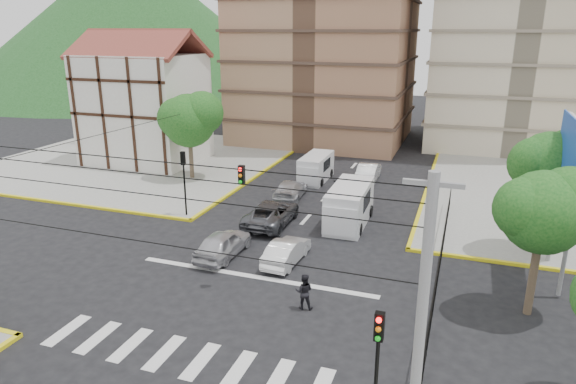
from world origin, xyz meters
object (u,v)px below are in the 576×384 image
at_px(traffic_light_nw, 184,173).
at_px(car_silver_front_left, 223,244).
at_px(traffic_light_se, 377,356).
at_px(van_right_lane, 348,207).
at_px(pedestrian_crosswalk, 304,292).
at_px(car_white_front_right, 287,251).
at_px(van_left_lane, 315,169).

xyz_separation_m(traffic_light_nw, car_silver_front_left, (5.16, -4.84, -2.36)).
distance_m(traffic_light_nw, car_silver_front_left, 7.46).
height_order(traffic_light_se, van_right_lane, traffic_light_se).
xyz_separation_m(traffic_light_se, pedestrian_crosswalk, (-4.43, 6.88, -2.26)).
height_order(traffic_light_se, traffic_light_nw, same).
relative_size(traffic_light_nw, car_white_front_right, 1.09).
distance_m(traffic_light_se, traffic_light_nw, 22.06).
relative_size(traffic_light_nw, van_left_lane, 0.92).
height_order(car_silver_front_left, pedestrian_crosswalk, pedestrian_crosswalk).
relative_size(traffic_light_se, van_right_lane, 0.77).
xyz_separation_m(van_right_lane, pedestrian_crosswalk, (0.47, -10.87, -0.40)).
bearing_deg(van_left_lane, pedestrian_crosswalk, -74.51).
bearing_deg(car_silver_front_left, pedestrian_crosswalk, 149.16).
relative_size(van_right_lane, car_white_front_right, 1.42).
height_order(car_white_front_right, pedestrian_crosswalk, pedestrian_crosswalk).
distance_m(van_left_lane, car_white_front_right, 15.86).
distance_m(traffic_light_se, car_silver_front_left, 15.18).
xyz_separation_m(traffic_light_se, car_silver_front_left, (-10.44, 10.76, -2.36)).
bearing_deg(traffic_light_se, van_right_lane, 105.43).
bearing_deg(traffic_light_nw, car_white_front_right, -26.77).
xyz_separation_m(car_white_front_right, pedestrian_crosswalk, (2.36, -4.27, 0.18)).
bearing_deg(car_white_front_right, car_silver_front_left, 9.22).
distance_m(car_white_front_right, pedestrian_crosswalk, 4.89).
xyz_separation_m(traffic_light_se, car_white_front_right, (-6.79, 11.16, -2.44)).
bearing_deg(car_silver_front_left, car_white_front_right, -171.81).
bearing_deg(car_white_front_right, van_left_lane, -76.01).
relative_size(van_left_lane, car_silver_front_left, 1.08).
bearing_deg(car_silver_front_left, traffic_light_se, 136.13).
distance_m(van_right_lane, van_left_lane, 10.22).
xyz_separation_m(van_left_lane, car_white_front_right, (3.01, -15.56, -0.38)).
xyz_separation_m(traffic_light_se, van_right_lane, (-4.90, 17.76, -1.86)).
distance_m(van_right_lane, pedestrian_crosswalk, 10.89).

